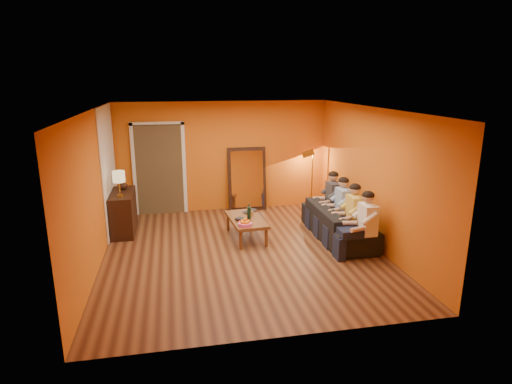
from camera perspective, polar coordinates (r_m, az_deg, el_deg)
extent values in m
cube|color=brown|center=(7.99, -1.78, -7.99)|extent=(5.00, 5.50, 0.00)
cube|color=white|center=(7.37, -1.95, 10.96)|extent=(5.00, 5.50, 0.00)
cube|color=#C26416|center=(10.24, -4.38, 4.72)|extent=(5.00, 0.00, 2.60)
cube|color=#C26416|center=(7.60, -20.81, 0.15)|extent=(0.00, 5.50, 2.60)
cube|color=#C26416|center=(8.34, 15.35, 1.86)|extent=(0.00, 5.50, 2.60)
cube|color=white|center=(9.28, -19.04, 2.87)|extent=(0.02, 1.90, 2.58)
cube|color=#3F2D19|center=(10.30, -12.73, 3.04)|extent=(1.06, 0.30, 2.10)
cube|color=white|center=(10.22, -15.94, 2.73)|extent=(0.08, 0.06, 2.20)
cube|color=white|center=(10.18, -9.53, 3.06)|extent=(0.08, 0.06, 2.20)
cube|color=white|center=(10.02, -13.09, 8.89)|extent=(1.22, 0.06, 0.08)
cube|color=black|center=(10.31, -1.21, 1.77)|extent=(0.92, 0.27, 1.51)
cube|color=white|center=(10.27, -1.17, 1.72)|extent=(0.78, 0.21, 1.35)
cube|color=black|center=(9.27, -17.24, -2.59)|extent=(0.44, 1.18, 0.85)
imported|color=black|center=(8.72, 10.90, -4.00)|extent=(2.19, 0.86, 0.64)
cylinder|color=black|center=(8.42, -0.94, -2.59)|extent=(0.07, 0.07, 0.31)
imported|color=#B27F3F|center=(8.62, -0.68, -2.90)|extent=(0.11, 0.11, 0.10)
imported|color=black|center=(8.86, -0.57, -2.64)|extent=(0.42, 0.40, 0.03)
imported|color=black|center=(8.29, -2.32, -3.93)|extent=(0.30, 0.33, 0.02)
imported|color=#AB1317|center=(8.29, -2.26, -3.76)|extent=(0.22, 0.26, 0.02)
imported|color=black|center=(8.27, -2.31, -3.70)|extent=(0.25, 0.25, 0.02)
imported|color=black|center=(9.37, -17.34, 0.92)|extent=(0.19, 0.19, 0.20)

